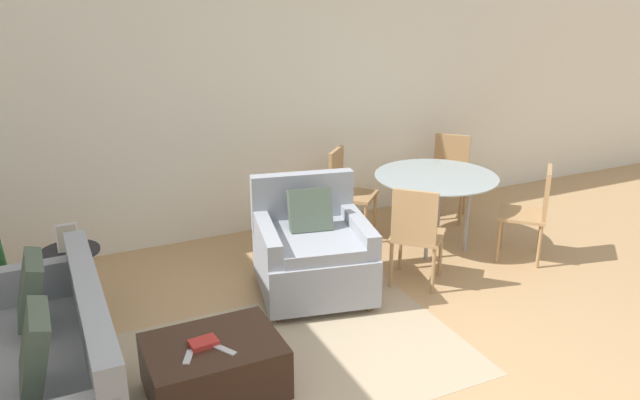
# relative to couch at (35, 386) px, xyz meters

# --- Properties ---
(wall_back) EXTENTS (12.00, 0.06, 2.75)m
(wall_back) POSITION_rel_couch_xyz_m (2.23, 2.45, 1.06)
(wall_back) COLOR white
(wall_back) RESTS_ON ground_plane
(area_rug) EXTENTS (2.54, 1.65, 0.01)m
(area_rug) POSITION_rel_couch_xyz_m (1.59, 0.08, -0.31)
(area_rug) COLOR tan
(area_rug) RESTS_ON ground_plane
(couch) EXTENTS (0.94, 1.76, 0.94)m
(couch) POSITION_rel_couch_xyz_m (0.00, 0.00, 0.00)
(couch) COLOR #999EA8
(couch) RESTS_ON ground_plane
(armchair) EXTENTS (1.06, 1.09, 0.94)m
(armchair) POSITION_rel_couch_xyz_m (2.16, 0.90, 0.05)
(armchair) COLOR #999EA8
(armchair) RESTS_ON ground_plane
(ottoman) EXTENTS (0.83, 0.62, 0.38)m
(ottoman) POSITION_rel_couch_xyz_m (1.02, -0.10, -0.10)
(ottoman) COLOR #382319
(ottoman) RESTS_ON ground_plane
(book_stack) EXTENTS (0.18, 0.14, 0.03)m
(book_stack) POSITION_rel_couch_xyz_m (0.96, -0.10, 0.08)
(book_stack) COLOR #B72D28
(book_stack) RESTS_ON ottoman
(tv_remote_primary) EXTENTS (0.10, 0.15, 0.01)m
(tv_remote_primary) POSITION_rel_couch_xyz_m (0.84, -0.20, 0.07)
(tv_remote_primary) COLOR #B7B7BC
(tv_remote_primary) RESTS_ON ottoman
(tv_remote_secondary) EXTENTS (0.12, 0.17, 0.01)m
(tv_remote_secondary) POSITION_rel_couch_xyz_m (1.06, -0.21, 0.07)
(tv_remote_secondary) COLOR #B7B7BC
(tv_remote_secondary) RESTS_ON ottoman
(potted_plant) EXTENTS (0.44, 0.44, 1.25)m
(potted_plant) POSITION_rel_couch_xyz_m (-0.19, 1.27, -0.08)
(potted_plant) COLOR maroon
(potted_plant) RESTS_ON ground_plane
(side_table) EXTENTS (0.44, 0.44, 0.58)m
(side_table) POSITION_rel_couch_xyz_m (0.32, 1.29, 0.09)
(side_table) COLOR black
(side_table) RESTS_ON ground_plane
(picture_frame) EXTENTS (0.16, 0.07, 0.21)m
(picture_frame) POSITION_rel_couch_xyz_m (0.32, 1.29, 0.37)
(picture_frame) COLOR silver
(picture_frame) RESTS_ON side_table
(dining_table) EXTENTS (1.18, 1.18, 0.73)m
(dining_table) POSITION_rel_couch_xyz_m (3.64, 1.27, 0.34)
(dining_table) COLOR #99A8AD
(dining_table) RESTS_ON ground_plane
(dining_chair_near_left) EXTENTS (0.59, 0.59, 0.90)m
(dining_chair_near_left) POSITION_rel_couch_xyz_m (2.99, 0.62, 0.20)
(dining_chair_near_left) COLOR tan
(dining_chair_near_left) RESTS_ON ground_plane
(dining_chair_near_right) EXTENTS (0.59, 0.59, 0.90)m
(dining_chair_near_right) POSITION_rel_couch_xyz_m (4.28, 0.62, 0.20)
(dining_chair_near_right) COLOR tan
(dining_chair_near_right) RESTS_ON ground_plane
(dining_chair_far_left) EXTENTS (0.59, 0.59, 0.90)m
(dining_chair_far_left) POSITION_rel_couch_xyz_m (2.99, 1.91, 0.20)
(dining_chair_far_left) COLOR tan
(dining_chair_far_left) RESTS_ON ground_plane
(dining_chair_far_right) EXTENTS (0.59, 0.59, 0.90)m
(dining_chair_far_right) POSITION_rel_couch_xyz_m (4.28, 1.91, 0.20)
(dining_chair_far_right) COLOR tan
(dining_chair_far_right) RESTS_ON ground_plane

